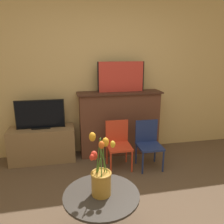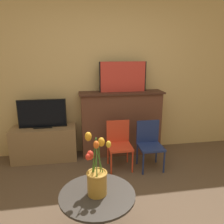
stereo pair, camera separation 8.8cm
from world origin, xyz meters
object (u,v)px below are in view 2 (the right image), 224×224
(tv_monitor, at_px, (42,114))
(vase_tulips, at_px, (97,177))
(chair_blue, at_px, (149,142))
(painting, at_px, (123,77))
(chair_red, at_px, (119,142))

(tv_monitor, xyz_separation_m, vase_tulips, (0.65, -1.73, -0.08))
(tv_monitor, distance_m, chair_blue, 1.66)
(painting, height_order, tv_monitor, painting)
(painting, xyz_separation_m, chair_red, (-0.15, -0.47, -0.89))
(chair_blue, relative_size, vase_tulips, 1.29)
(tv_monitor, relative_size, chair_blue, 1.04)
(painting, relative_size, vase_tulips, 1.41)
(painting, distance_m, chair_red, 1.01)
(chair_blue, height_order, vase_tulips, vase_tulips)
(painting, relative_size, tv_monitor, 1.05)
(chair_red, height_order, chair_blue, same)
(chair_red, distance_m, vase_tulips, 1.41)
(chair_red, bearing_deg, tv_monitor, 159.36)
(painting, height_order, vase_tulips, painting)
(chair_blue, bearing_deg, chair_red, 169.93)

